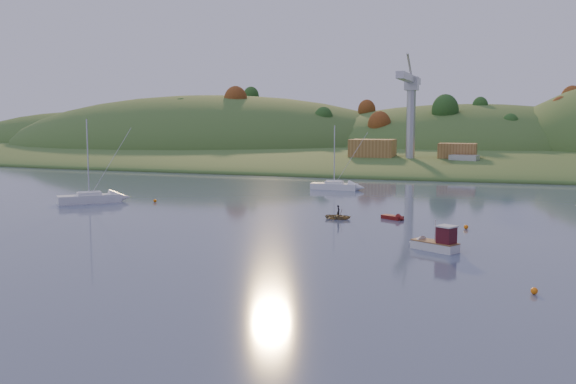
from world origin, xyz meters
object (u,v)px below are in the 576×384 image
(canoe, at_px, (338,216))
(red_tender, at_px, (396,218))
(sailboat_near, at_px, (89,198))
(sailboat_far, at_px, (334,186))
(fishing_boat, at_px, (432,242))
(grey_dinghy, at_px, (94,201))

(canoe, xyz_separation_m, red_tender, (6.85, 1.76, -0.10))
(sailboat_near, relative_size, canoe, 3.81)
(sailboat_far, relative_size, canoe, 3.47)
(sailboat_near, bearing_deg, sailboat_far, 0.29)
(fishing_boat, distance_m, sailboat_far, 52.52)
(fishing_boat, height_order, grey_dinghy, fishing_boat)
(fishing_boat, height_order, red_tender, fishing_boat)
(fishing_boat, xyz_separation_m, sailboat_far, (-22.19, 47.60, -0.01))
(sailboat_far, bearing_deg, sailboat_near, -134.85)
(grey_dinghy, bearing_deg, sailboat_near, 165.28)
(red_tender, distance_m, grey_dinghy, 44.78)
(fishing_boat, relative_size, sailboat_far, 0.48)
(fishing_boat, relative_size, canoe, 1.67)
(canoe, distance_m, red_tender, 7.08)
(fishing_boat, distance_m, canoe, 20.23)
(sailboat_far, bearing_deg, grey_dinghy, -134.58)
(canoe, relative_size, grey_dinghy, 1.07)
(fishing_boat, xyz_separation_m, sailboat_near, (-51.55, 18.23, 0.04))
(red_tender, relative_size, grey_dinghy, 1.12)
(canoe, bearing_deg, red_tender, -75.18)
(fishing_boat, bearing_deg, sailboat_near, 9.49)
(grey_dinghy, bearing_deg, sailboat_far, 3.18)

